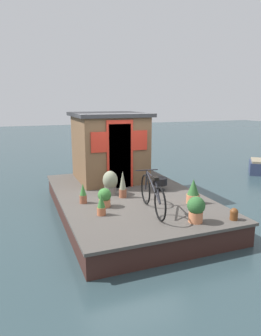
{
  "coord_description": "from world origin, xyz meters",
  "views": [
    {
      "loc": [
        -6.83,
        2.53,
        2.78
      ],
      "look_at": [
        -0.2,
        0.0,
        1.21
      ],
      "focal_mm": 32.39,
      "sensor_mm": 36.0,
      "label": 1
    }
  ],
  "objects_px": {
    "potted_plant_thyme": "(105,197)",
    "potted_plant_basil": "(110,182)",
    "potted_plant_mint": "(123,185)",
    "potted_plant_ivy": "(83,194)",
    "mooring_bollard": "(234,214)",
    "houseboat_cabin": "(109,146)",
    "potted_plant_succulent": "(101,205)",
    "potted_plant_rosemary": "(196,209)",
    "potted_plant_geranium": "(193,192)",
    "bicycle": "(152,194)",
    "charcoal_grill": "(160,182)"
  },
  "relations": [
    {
      "from": "potted_plant_geranium",
      "to": "potted_plant_ivy",
      "type": "bearing_deg",
      "value": 69.05
    },
    {
      "from": "potted_plant_thyme",
      "to": "mooring_bollard",
      "type": "bearing_deg",
      "value": -127.18
    },
    {
      "from": "potted_plant_ivy",
      "to": "potted_plant_basil",
      "type": "relative_size",
      "value": 0.77
    },
    {
      "from": "potted_plant_thyme",
      "to": "potted_plant_basil",
      "type": "distance_m",
      "value": 0.92
    },
    {
      "from": "potted_plant_thyme",
      "to": "potted_plant_geranium",
      "type": "relative_size",
      "value": 0.74
    },
    {
      "from": "charcoal_grill",
      "to": "potted_plant_geranium",
      "type": "bearing_deg",
      "value": -168.83
    },
    {
      "from": "potted_plant_basil",
      "to": "mooring_bollard",
      "type": "bearing_deg",
      "value": -144.4
    },
    {
      "from": "houseboat_cabin",
      "to": "mooring_bollard",
      "type": "bearing_deg",
      "value": -160.95
    },
    {
      "from": "houseboat_cabin",
      "to": "potted_plant_ivy",
      "type": "bearing_deg",
      "value": 147.23
    },
    {
      "from": "potted_plant_thyme",
      "to": "mooring_bollard",
      "type": "xyz_separation_m",
      "value": [
        -1.63,
        -2.15,
        -0.09
      ]
    },
    {
      "from": "houseboat_cabin",
      "to": "charcoal_grill",
      "type": "xyz_separation_m",
      "value": [
        -1.54,
        -0.9,
        -0.76
      ]
    },
    {
      "from": "potted_plant_succulent",
      "to": "potted_plant_geranium",
      "type": "distance_m",
      "value": 2.14
    },
    {
      "from": "potted_plant_thyme",
      "to": "potted_plant_basil",
      "type": "xyz_separation_m",
      "value": [
        0.83,
        -0.39,
        0.09
      ]
    },
    {
      "from": "potted_plant_basil",
      "to": "potted_plant_rosemary",
      "type": "xyz_separation_m",
      "value": [
        -2.29,
        -1.0,
        -0.03
      ]
    },
    {
      "from": "potted_plant_ivy",
      "to": "potted_plant_rosemary",
      "type": "height_order",
      "value": "potted_plant_rosemary"
    },
    {
      "from": "bicycle",
      "to": "potted_plant_succulent",
      "type": "relative_size",
      "value": 3.68
    },
    {
      "from": "potted_plant_mint",
      "to": "houseboat_cabin",
      "type": "bearing_deg",
      "value": -6.84
    },
    {
      "from": "potted_plant_basil",
      "to": "potted_plant_succulent",
      "type": "distance_m",
      "value": 1.42
    },
    {
      "from": "potted_plant_rosemary",
      "to": "houseboat_cabin",
      "type": "bearing_deg",
      "value": 8.87
    },
    {
      "from": "potted_plant_rosemary",
      "to": "potted_plant_thyme",
      "type": "bearing_deg",
      "value": 43.47
    },
    {
      "from": "potted_plant_ivy",
      "to": "charcoal_grill",
      "type": "xyz_separation_m",
      "value": [
        0.31,
        -2.09,
        0.01
      ]
    },
    {
      "from": "potted_plant_thyme",
      "to": "potted_plant_succulent",
      "type": "distance_m",
      "value": 0.5
    },
    {
      "from": "bicycle",
      "to": "potted_plant_geranium",
      "type": "bearing_deg",
      "value": -81.91
    },
    {
      "from": "potted_plant_mint",
      "to": "charcoal_grill",
      "type": "height_order",
      "value": "potted_plant_mint"
    },
    {
      "from": "potted_plant_basil",
      "to": "potted_plant_geranium",
      "type": "xyz_separation_m",
      "value": [
        -1.32,
        -1.55,
        -0.04
      ]
    },
    {
      "from": "bicycle",
      "to": "potted_plant_mint",
      "type": "relative_size",
      "value": 2.57
    },
    {
      "from": "potted_plant_thyme",
      "to": "potted_plant_basil",
      "type": "relative_size",
      "value": 0.7
    },
    {
      "from": "potted_plant_mint",
      "to": "charcoal_grill",
      "type": "distance_m",
      "value": 1.14
    },
    {
      "from": "potted_plant_thyme",
      "to": "potted_plant_basil",
      "type": "bearing_deg",
      "value": -25.01
    },
    {
      "from": "potted_plant_ivy",
      "to": "mooring_bollard",
      "type": "xyz_separation_m",
      "value": [
        -2.03,
        -2.54,
        -0.1
      ]
    },
    {
      "from": "potted_plant_basil",
      "to": "charcoal_grill",
      "type": "distance_m",
      "value": 1.32
    },
    {
      "from": "potted_plant_basil",
      "to": "potted_plant_geranium",
      "type": "bearing_deg",
      "value": -130.35
    },
    {
      "from": "mooring_bollard",
      "to": "houseboat_cabin",
      "type": "bearing_deg",
      "value": 19.05
    },
    {
      "from": "potted_plant_mint",
      "to": "potted_plant_succulent",
      "type": "xyz_separation_m",
      "value": [
        -0.94,
        0.79,
        -0.09
      ]
    },
    {
      "from": "mooring_bollard",
      "to": "potted_plant_basil",
      "type": "bearing_deg",
      "value": 35.6
    },
    {
      "from": "potted_plant_rosemary",
      "to": "charcoal_grill",
      "type": "height_order",
      "value": "potted_plant_rosemary"
    },
    {
      "from": "potted_plant_mint",
      "to": "bicycle",
      "type": "bearing_deg",
      "value": -167.17
    },
    {
      "from": "mooring_bollard",
      "to": "potted_plant_thyme",
      "type": "bearing_deg",
      "value": 52.82
    },
    {
      "from": "houseboat_cabin",
      "to": "potted_plant_ivy",
      "type": "relative_size",
      "value": 4.63
    },
    {
      "from": "potted_plant_ivy",
      "to": "potted_plant_succulent",
      "type": "xyz_separation_m",
      "value": [
        -0.86,
        -0.19,
        -0.0
      ]
    },
    {
      "from": "potted_plant_mint",
      "to": "potted_plant_geranium",
      "type": "distance_m",
      "value": 1.66
    },
    {
      "from": "charcoal_grill",
      "to": "potted_plant_succulent",
      "type": "bearing_deg",
      "value": 121.7
    },
    {
      "from": "charcoal_grill",
      "to": "potted_plant_ivy",
      "type": "bearing_deg",
      "value": 98.55
    },
    {
      "from": "potted_plant_mint",
      "to": "potted_plant_succulent",
      "type": "relative_size",
      "value": 1.43
    },
    {
      "from": "bicycle",
      "to": "potted_plant_rosemary",
      "type": "xyz_separation_m",
      "value": [
        -0.82,
        -0.54,
        -0.1
      ]
    },
    {
      "from": "houseboat_cabin",
      "to": "potted_plant_succulent",
      "type": "relative_size",
      "value": 4.64
    },
    {
      "from": "potted_plant_succulent",
      "to": "potted_plant_rosemary",
      "type": "distance_m",
      "value": 1.88
    },
    {
      "from": "houseboat_cabin",
      "to": "potted_plant_thyme",
      "type": "xyz_separation_m",
      "value": [
        -2.26,
        0.8,
        -0.77
      ]
    },
    {
      "from": "potted_plant_thyme",
      "to": "potted_plant_mint",
      "type": "relative_size",
      "value": 0.64
    },
    {
      "from": "potted_plant_mint",
      "to": "potted_plant_ivy",
      "type": "bearing_deg",
      "value": 94.42
    }
  ]
}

